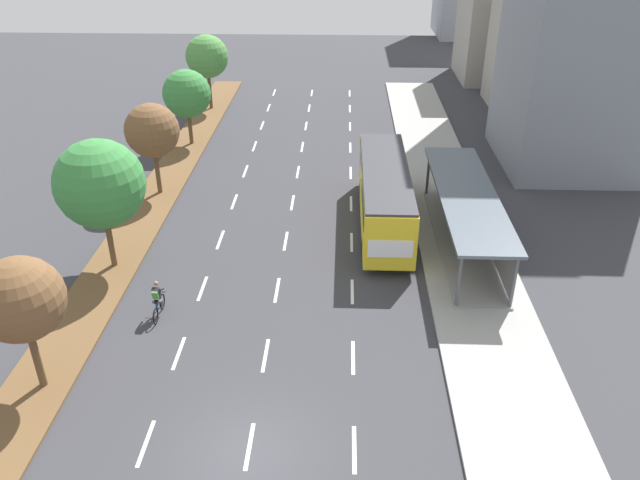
{
  "coord_description": "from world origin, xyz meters",
  "views": [
    {
      "loc": [
        2.92,
        -14.62,
        16.16
      ],
      "look_at": [
        1.9,
        12.39,
        1.2
      ],
      "focal_mm": 35.19,
      "sensor_mm": 36.0,
      "label": 1
    }
  ],
  "objects_px": {
    "median_tree_nearest": "(20,300)",
    "median_tree_fifth": "(207,57)",
    "bus_shelter": "(470,213)",
    "cyclist": "(158,301)",
    "median_tree_fourth": "(187,94)",
    "median_tree_second": "(100,184)",
    "bus": "(385,191)",
    "median_tree_third": "(152,131)"
  },
  "relations": [
    {
      "from": "bus_shelter",
      "to": "median_tree_third",
      "type": "distance_m",
      "value": 18.77
    },
    {
      "from": "bus_shelter",
      "to": "median_tree_third",
      "type": "height_order",
      "value": "median_tree_third"
    },
    {
      "from": "median_tree_fourth",
      "to": "median_tree_fifth",
      "type": "height_order",
      "value": "median_tree_fifth"
    },
    {
      "from": "cyclist",
      "to": "median_tree_fifth",
      "type": "xyz_separation_m",
      "value": [
        -3.41,
        29.83,
        3.65
      ]
    },
    {
      "from": "median_tree_third",
      "to": "median_tree_fourth",
      "type": "relative_size",
      "value": 1.03
    },
    {
      "from": "bus",
      "to": "median_tree_fifth",
      "type": "height_order",
      "value": "median_tree_fifth"
    },
    {
      "from": "median_tree_nearest",
      "to": "median_tree_third",
      "type": "bearing_deg",
      "value": 90.5
    },
    {
      "from": "median_tree_second",
      "to": "median_tree_nearest",
      "type": "bearing_deg",
      "value": -88.98
    },
    {
      "from": "bus",
      "to": "median_tree_nearest",
      "type": "height_order",
      "value": "median_tree_nearest"
    },
    {
      "from": "bus_shelter",
      "to": "bus",
      "type": "relative_size",
      "value": 1.13
    },
    {
      "from": "cyclist",
      "to": "median_tree_fifth",
      "type": "distance_m",
      "value": 30.25
    },
    {
      "from": "bus_shelter",
      "to": "median_tree_fifth",
      "type": "relative_size",
      "value": 2.09
    },
    {
      "from": "bus",
      "to": "cyclist",
      "type": "relative_size",
      "value": 6.2
    },
    {
      "from": "bus",
      "to": "cyclist",
      "type": "distance_m",
      "value": 13.64
    },
    {
      "from": "cyclist",
      "to": "median_tree_fifth",
      "type": "height_order",
      "value": "median_tree_fifth"
    },
    {
      "from": "bus",
      "to": "median_tree_fifth",
      "type": "bearing_deg",
      "value": 123.11
    },
    {
      "from": "bus_shelter",
      "to": "median_tree_second",
      "type": "relative_size",
      "value": 1.97
    },
    {
      "from": "bus",
      "to": "median_tree_nearest",
      "type": "relative_size",
      "value": 2.11
    },
    {
      "from": "bus_shelter",
      "to": "cyclist",
      "type": "xyz_separation_m",
      "value": [
        -14.46,
        -6.88,
        -1.08
      ]
    },
    {
      "from": "median_tree_third",
      "to": "bus_shelter",
      "type": "bearing_deg",
      "value": -17.87
    },
    {
      "from": "cyclist",
      "to": "median_tree_fifth",
      "type": "relative_size",
      "value": 0.3
    },
    {
      "from": "cyclist",
      "to": "bus",
      "type": "bearing_deg",
      "value": 41.48
    },
    {
      "from": "median_tree_second",
      "to": "median_tree_fourth",
      "type": "bearing_deg",
      "value": 89.75
    },
    {
      "from": "median_tree_fifth",
      "to": "median_tree_third",
      "type": "bearing_deg",
      "value": -89.58
    },
    {
      "from": "median_tree_nearest",
      "to": "median_tree_fourth",
      "type": "xyz_separation_m",
      "value": [
        -0.08,
        25.85,
        -0.15
      ]
    },
    {
      "from": "bus_shelter",
      "to": "median_tree_second",
      "type": "height_order",
      "value": "median_tree_second"
    },
    {
      "from": "cyclist",
      "to": "median_tree_third",
      "type": "distance_m",
      "value": 13.42
    },
    {
      "from": "cyclist",
      "to": "median_tree_fourth",
      "type": "distance_m",
      "value": 21.67
    },
    {
      "from": "bus_shelter",
      "to": "median_tree_fifth",
      "type": "distance_m",
      "value": 29.2
    },
    {
      "from": "median_tree_fourth",
      "to": "median_tree_fifth",
      "type": "bearing_deg",
      "value": 91.3
    },
    {
      "from": "bus_shelter",
      "to": "bus",
      "type": "height_order",
      "value": "bus"
    },
    {
      "from": "cyclist",
      "to": "median_tree_nearest",
      "type": "bearing_deg",
      "value": -124.06
    },
    {
      "from": "median_tree_fourth",
      "to": "bus_shelter",
      "type": "bearing_deg",
      "value": -39.05
    },
    {
      "from": "cyclist",
      "to": "median_tree_third",
      "type": "height_order",
      "value": "median_tree_third"
    },
    {
      "from": "bus",
      "to": "median_tree_third",
      "type": "height_order",
      "value": "median_tree_third"
    },
    {
      "from": "bus",
      "to": "median_tree_third",
      "type": "xyz_separation_m",
      "value": [
        -13.46,
        3.6,
        1.97
      ]
    },
    {
      "from": "median_tree_third",
      "to": "bus",
      "type": "bearing_deg",
      "value": -14.98
    },
    {
      "from": "median_tree_nearest",
      "to": "median_tree_second",
      "type": "relative_size",
      "value": 0.83
    },
    {
      "from": "median_tree_nearest",
      "to": "median_tree_fifth",
      "type": "relative_size",
      "value": 0.88
    },
    {
      "from": "median_tree_nearest",
      "to": "median_tree_second",
      "type": "xyz_separation_m",
      "value": [
        -0.15,
        8.62,
        0.53
      ]
    },
    {
      "from": "bus_shelter",
      "to": "median_tree_nearest",
      "type": "height_order",
      "value": "median_tree_nearest"
    },
    {
      "from": "median_tree_fourth",
      "to": "median_tree_second",
      "type": "bearing_deg",
      "value": -90.25
    }
  ]
}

